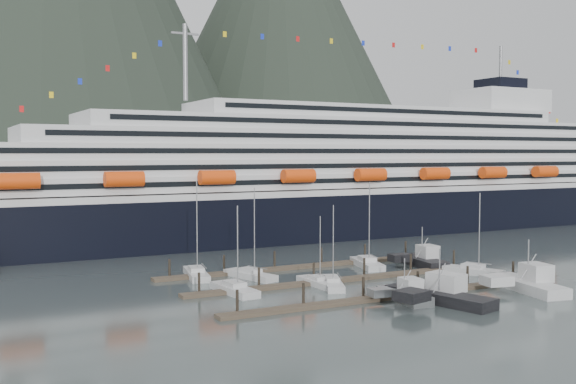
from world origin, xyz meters
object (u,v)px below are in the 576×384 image
Objects in this scene: sailboat_c at (317,283)px; sailboat_f at (367,264)px; trawler_b at (404,294)px; trawler_c at (438,295)px; trawler_d at (527,284)px; sailboat_b at (250,276)px; sailboat_e at (196,274)px; sailboat_h at (473,271)px; trawler_e at (421,260)px; sailboat_a at (234,290)px; sailboat_d at (332,284)px; cruise_ship at (345,183)px.

sailboat_f is at bearing -58.49° from sailboat_c.
trawler_b is 0.63× the size of trawler_c.
trawler_d is (19.06, -3.05, 0.17)m from trawler_b.
sailboat_e is (-7.04, 4.69, 0.01)m from sailboat_b.
sailboat_h is 1.39× the size of trawler_b.
trawler_d is at bearing -146.48° from sailboat_f.
sailboat_b is at bearing 90.62° from trawler_e.
sailboat_e reaches higher than sailboat_a.
sailboat_e reaches higher than trawler_e.
trawler_c reaches higher than trawler_b.
sailboat_c is at bearing 66.17° from sailboat_d.
cruise_ship reaches higher than sailboat_c.
trawler_b is 28.09m from trawler_e.
sailboat_h is (26.47, -3.76, 0.04)m from sailboat_c.
sailboat_f reaches higher than sailboat_d.
sailboat_c is 0.68× the size of sailboat_e.
sailboat_a is 0.82× the size of sailboat_e.
sailboat_f reaches higher than sailboat_b.
sailboat_b reaches higher than trawler_c.
cruise_ship is 66.47m from sailboat_c.
sailboat_a is 27.32m from trawler_c.
trawler_c is (-7.33, -26.79, 0.51)m from sailboat_f.
cruise_ship is at bearing -42.08° from sailboat_e.
sailboat_a is 0.94× the size of sailboat_h.
sailboat_a is at bearing 75.02° from trawler_d.
trawler_b is (17.71, -14.48, 0.39)m from sailboat_a.
trawler_e is at bearing 9.75° from trawler_d.
sailboat_d is at bearing 66.02° from trawler_d.
trawler_b is (11.16, -23.56, 0.39)m from sailboat_b.
trawler_e reaches higher than trawler_b.
sailboat_f reaches higher than sailboat_c.
sailboat_a reaches higher than sailboat_d.
sailboat_e is at bearing 67.46° from sailboat_d.
sailboat_c is at bearing -126.16° from cruise_ship.
sailboat_c is at bearing 111.24° from trawler_e.
sailboat_f is 1.08× the size of trawler_d.
sailboat_h reaches higher than sailboat_c.
sailboat_d is 0.89× the size of trawler_d.
trawler_d is at bearing -101.88° from cruise_ship.
sailboat_c is 18.90m from trawler_c.
sailboat_c is 0.68× the size of trawler_c.
sailboat_a is at bearing 124.12° from sailboat_f.
cruise_ship is 65.78m from sailboat_e.
trawler_e is (16.11, 23.38, -0.03)m from trawler_c.
trawler_d is at bearing -100.08° from sailboat_d.
trawler_c is at bearing -113.58° from cruise_ship.
cruise_ship reaches higher than trawler_e.
sailboat_a is 0.88× the size of sailboat_b.
trawler_e is at bearing -85.52° from sailboat_a.
sailboat_f is at bearing -17.80° from trawler_b.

